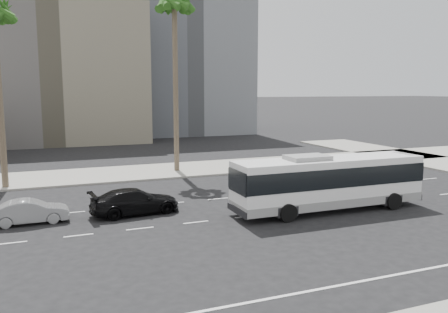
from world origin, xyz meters
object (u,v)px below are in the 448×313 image
car_a (135,201)px  city_bus (329,181)px  car_b (30,212)px  palm_near (174,7)px

car_a → city_bus: bearing=-113.1°
car_b → car_a: bearing=-92.0°
palm_near → city_bus: bearing=-72.8°
city_bus → car_b: (-16.19, 3.62, -1.11)m
city_bus → car_a: 11.27m
city_bus → car_b: bearing=167.8°
car_a → car_b: (-5.50, 0.20, -0.09)m
city_bus → palm_near: bearing=107.6°
car_a → palm_near: (5.90, 12.01, 12.96)m
palm_near → car_a: bearing=-116.2°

